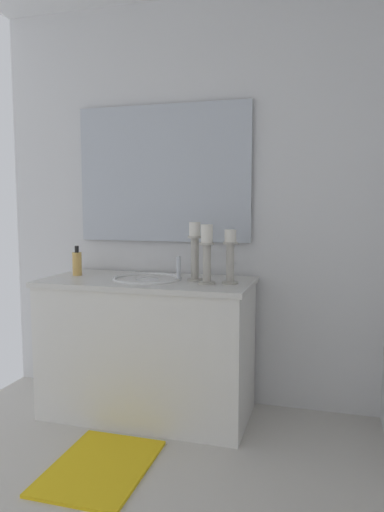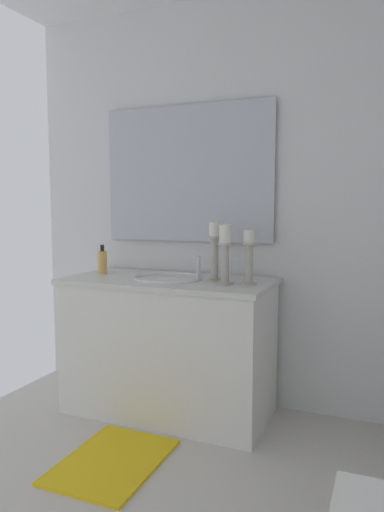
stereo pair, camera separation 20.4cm
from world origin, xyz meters
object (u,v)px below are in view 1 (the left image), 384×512
object	(u,v)px
sink_basin	(147,286)
candle_holder_tall	(230,255)
candle_holder_mid	(195,250)
soap_bottle	(77,263)
vanity_cabinet	(148,347)
mirror	(163,174)
bath_mat	(100,467)
candle_holder_short	(207,252)

from	to	relation	value
sink_basin	candle_holder_tall	size ratio (longest dim) A/B	1.37
candle_holder_mid	soap_bottle	xyz separation A→B (m)	(-0.01, -0.74, -0.10)
vanity_cabinet	mirror	bearing A→B (deg)	179.99
soap_bottle	candle_holder_mid	bearing A→B (deg)	89.53
sink_basin	candle_holder_tall	xyz separation A→B (m)	(0.02, 0.49, 0.19)
candle_holder_mid	bath_mat	world-z (taller)	candle_holder_mid
candle_holder_short	soap_bottle	world-z (taller)	candle_holder_short
candle_holder_short	vanity_cabinet	bearing A→B (deg)	-98.85
sink_basin	mirror	bearing A→B (deg)	-179.80
mirror	soap_bottle	distance (m)	0.76
sink_basin	bath_mat	bearing A→B (deg)	-0.09
soap_bottle	bath_mat	world-z (taller)	soap_bottle
candle_holder_short	soap_bottle	size ratio (longest dim) A/B	1.79
mirror	soap_bottle	world-z (taller)	mirror
bath_mat	vanity_cabinet	bearing A→B (deg)	-180.00
mirror	candle_holder_mid	size ratio (longest dim) A/B	3.34
candle_holder_short	bath_mat	size ratio (longest dim) A/B	0.54
mirror	candle_holder_tall	xyz separation A→B (m)	(0.30, 0.49, -0.46)
mirror	candle_holder_short	xyz separation A→B (m)	(0.34, 0.37, -0.45)
mirror	bath_mat	bearing A→B (deg)	-0.00
candle_holder_tall	bath_mat	bearing A→B (deg)	-38.77
sink_basin	candle_holder_mid	bearing A→B (deg)	95.18
candle_holder_tall	vanity_cabinet	bearing A→B (deg)	-91.98
vanity_cabinet	mirror	xyz separation A→B (m)	(-0.28, 0.00, 1.02)
mirror	candle_holder_mid	world-z (taller)	mirror
mirror	bath_mat	size ratio (longest dim) A/B	1.84
mirror	candle_holder_short	size ratio (longest dim) A/B	3.43
mirror	candle_holder_short	world-z (taller)	mirror
candle_holder_mid	sink_basin	bearing A→B (deg)	-84.82
mirror	soap_bottle	bearing A→B (deg)	-61.93
candle_holder_short	bath_mat	world-z (taller)	candle_holder_short
vanity_cabinet	soap_bottle	size ratio (longest dim) A/B	6.75
vanity_cabinet	candle_holder_mid	world-z (taller)	candle_holder_mid
candle_holder_tall	candle_holder_short	bearing A→B (deg)	-71.48
soap_bottle	mirror	bearing A→B (deg)	118.07
candle_holder_short	soap_bottle	xyz separation A→B (m)	(-0.09, -0.83, -0.10)
bath_mat	mirror	bearing A→B (deg)	180.00
vanity_cabinet	sink_basin	size ratio (longest dim) A/B	3.02
sink_basin	bath_mat	xyz separation A→B (m)	(0.63, -0.00, -0.75)
sink_basin	bath_mat	world-z (taller)	sink_basin
candle_holder_tall	candle_holder_short	world-z (taller)	candle_holder_short
sink_basin	mirror	xyz separation A→B (m)	(-0.28, -0.00, 0.66)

